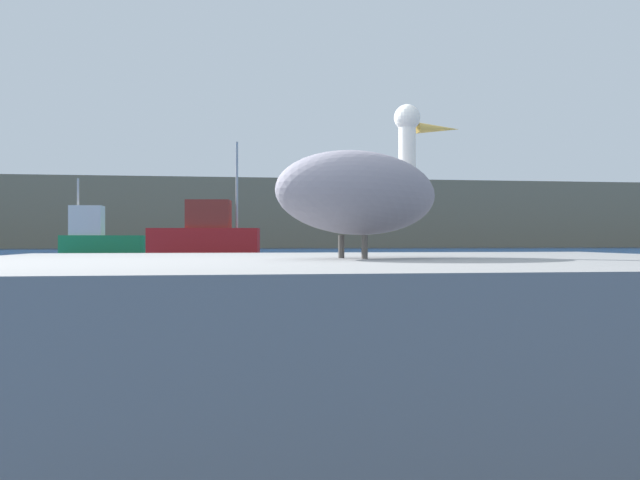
{
  "coord_description": "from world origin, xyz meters",
  "views": [
    {
      "loc": [
        0.53,
        -2.82,
        0.88
      ],
      "look_at": [
        3.71,
        20.24,
        0.85
      ],
      "focal_mm": 35.81,
      "sensor_mm": 36.0,
      "label": 1
    }
  ],
  "objects": [
    {
      "name": "ground_plane",
      "position": [
        0.0,
        0.0,
        0.0
      ],
      "size": [
        260.0,
        260.0,
        0.0
      ],
      "primitive_type": "plane",
      "color": "navy"
    },
    {
      "name": "hillside_backdrop",
      "position": [
        0.0,
        66.26,
        3.5
      ],
      "size": [
        140.0,
        11.69,
        7.0
      ],
      "primitive_type": "cube",
      "color": "#7F755B",
      "rests_on": "ground"
    },
    {
      "name": "fishing_boat_green",
      "position": [
        -7.33,
        36.13,
        1.06
      ],
      "size": [
        4.81,
        1.43,
        4.46
      ],
      "rotation": [
        0.0,
        0.0,
        3.12
      ],
      "color": "#1E8C4C",
      "rests_on": "ground"
    },
    {
      "name": "fishing_boat_red",
      "position": [
        -0.74,
        28.02,
        1.03
      ],
      "size": [
        5.33,
        2.21,
        5.53
      ],
      "rotation": [
        0.0,
        0.0,
        -0.12
      ],
      "color": "red",
      "rests_on": "ground"
    },
    {
      "name": "pelican",
      "position": [
        1.16,
        0.25,
        1.12
      ],
      "size": [
        1.21,
        0.91,
        0.8
      ],
      "rotation": [
        0.0,
        0.0,
        0.55
      ],
      "color": "slate",
      "rests_on": "pier_dock"
    },
    {
      "name": "pier_dock",
      "position": [
        1.15,
        0.25,
        0.4
      ],
      "size": [
        3.89,
        2.75,
        0.79
      ],
      "primitive_type": "cube",
      "color": "gray",
      "rests_on": "ground"
    }
  ]
}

